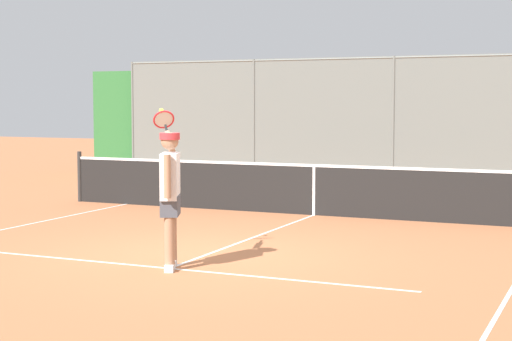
# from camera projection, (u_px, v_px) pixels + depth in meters

# --- Properties ---
(ground_plane) EXTENTS (60.00, 60.00, 0.00)m
(ground_plane) POSITION_uv_depth(u_px,v_px,m) (200.00, 257.00, 11.25)
(ground_plane) COLOR #B76B42
(court_line_markings) EXTENTS (8.33, 9.89, 0.01)m
(court_line_markings) POSITION_uv_depth(u_px,v_px,m) (157.00, 273.00, 10.20)
(court_line_markings) COLOR white
(court_line_markings) RESTS_ON ground
(fence_backdrop) EXTENTS (18.32, 1.37, 3.27)m
(fence_backdrop) POSITION_uv_depth(u_px,v_px,m) (399.00, 126.00, 21.19)
(fence_backdrop) COLOR slate
(fence_backdrop) RESTS_ON ground
(tennis_net) EXTENTS (10.71, 0.09, 1.07)m
(tennis_net) POSITION_uv_depth(u_px,v_px,m) (314.00, 189.00, 15.39)
(tennis_net) COLOR #2D2D2D
(tennis_net) RESTS_ON ground
(tennis_player) EXTENTS (0.88, 1.23, 2.03)m
(tennis_player) POSITION_uv_depth(u_px,v_px,m) (170.00, 188.00, 10.40)
(tennis_player) COLOR silver
(tennis_player) RESTS_ON ground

